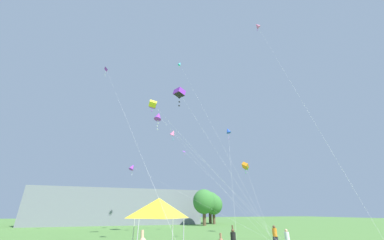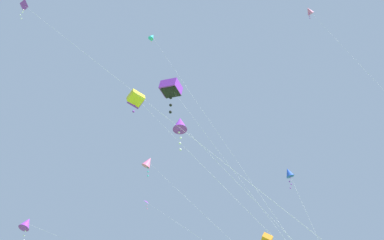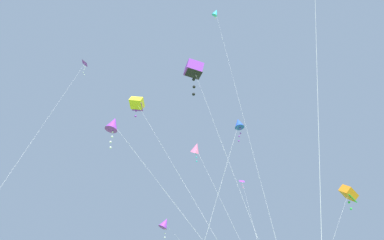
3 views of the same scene
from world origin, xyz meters
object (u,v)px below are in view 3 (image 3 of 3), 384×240
(kite_purple_diamond_4, at_px, (165,223))
(kite_orange_box_5, at_px, (349,193))
(kite_blue_diamond_3, at_px, (239,124))
(kite_purple_box_0, at_px, (194,70))
(kite_cyan_diamond_7, at_px, (216,13))
(kite_yellow_box_8, at_px, (137,104))
(kite_pink_diamond_2, at_px, (196,148))
(kite_purple_delta_10, at_px, (84,66))
(kite_purple_delta_1, at_px, (243,183))
(kite_purple_diamond_6, at_px, (113,124))

(kite_purple_diamond_4, distance_m, kite_orange_box_5, 20.09)
(kite_blue_diamond_3, height_order, kite_orange_box_5, kite_blue_diamond_3)
(kite_purple_box_0, bearing_deg, kite_purple_diamond_4, 113.10)
(kite_purple_box_0, xyz_separation_m, kite_cyan_diamond_7, (1.32, 5.13, 9.63))
(kite_blue_diamond_3, relative_size, kite_orange_box_5, 1.06)
(kite_purple_diamond_4, relative_size, kite_orange_box_5, 2.32)
(kite_blue_diamond_3, xyz_separation_m, kite_orange_box_5, (6.40, 7.08, -2.36))
(kite_purple_diamond_4, bearing_deg, kite_cyan_diamond_7, -47.26)
(kite_purple_diamond_4, relative_size, kite_yellow_box_8, 1.50)
(kite_pink_diamond_2, height_order, kite_yellow_box_8, kite_yellow_box_8)
(kite_purple_box_0, height_order, kite_cyan_diamond_7, kite_cyan_diamond_7)
(kite_orange_box_5, bearing_deg, kite_purple_delta_10, 170.15)
(kite_purple_delta_1, bearing_deg, kite_pink_diamond_2, -130.21)
(kite_purple_box_0, xyz_separation_m, kite_purple_delta_10, (-11.34, 3.26, 3.72))
(kite_pink_diamond_2, bearing_deg, kite_blue_diamond_3, -67.02)
(kite_pink_diamond_2, height_order, kite_orange_box_5, kite_pink_diamond_2)
(kite_purple_diamond_4, height_order, kite_orange_box_5, kite_purple_diamond_4)
(kite_purple_diamond_4, relative_size, kite_purple_delta_10, 1.04)
(kite_purple_diamond_6, relative_size, kite_purple_delta_10, 0.54)
(kite_purple_delta_10, bearing_deg, kite_purple_diamond_6, -51.88)
(kite_purple_delta_1, bearing_deg, kite_cyan_diamond_7, -149.27)
(kite_purple_delta_10, bearing_deg, kite_yellow_box_8, -33.05)
(kite_purple_delta_1, relative_size, kite_purple_delta_10, 0.79)
(kite_orange_box_5, bearing_deg, kite_purple_delta_1, 137.42)
(kite_pink_diamond_2, bearing_deg, kite_purple_delta_1, 49.79)
(kite_purple_box_0, height_order, kite_purple_diamond_6, kite_purple_box_0)
(kite_purple_delta_1, xyz_separation_m, kite_purple_diamond_4, (-8.27, 6.01, -1.84))
(kite_purple_diamond_6, distance_m, kite_cyan_diamond_7, 20.92)
(kite_blue_diamond_3, bearing_deg, kite_pink_diamond_2, 112.98)
(kite_orange_box_5, xyz_separation_m, kite_cyan_diamond_7, (-9.01, 5.64, 20.53))
(kite_purple_delta_10, bearing_deg, kite_blue_diamond_3, -35.38)
(kite_pink_diamond_2, height_order, kite_blue_diamond_3, kite_pink_diamond_2)
(kite_purple_delta_1, xyz_separation_m, kite_purple_delta_10, (-14.41, -2.91, 11.61))
(kite_orange_box_5, xyz_separation_m, kite_yellow_box_8, (-14.48, -0.92, 7.50))
(kite_purple_box_0, xyz_separation_m, kite_purple_diamond_4, (-5.20, 12.18, -9.73))
(kite_blue_diamond_3, relative_size, kite_cyan_diamond_7, 0.39)
(kite_pink_diamond_2, distance_m, kite_yellow_box_8, 5.93)
(kite_purple_delta_1, bearing_deg, kite_purple_delta_10, -168.58)
(kite_purple_delta_1, bearing_deg, kite_orange_box_5, -42.58)
(kite_orange_box_5, bearing_deg, kite_purple_diamond_4, 140.75)
(kite_purple_box_0, relative_size, kite_pink_diamond_2, 1.41)
(kite_blue_diamond_3, distance_m, kite_purple_diamond_6, 8.19)
(kite_purple_diamond_4, xyz_separation_m, kite_cyan_diamond_7, (6.52, -7.05, 19.35))
(kite_purple_delta_1, relative_size, kite_cyan_diamond_7, 0.65)
(kite_pink_diamond_2, xyz_separation_m, kite_cyan_diamond_7, (1.56, 2.88, 15.56))
(kite_blue_diamond_3, bearing_deg, kite_orange_box_5, 47.88)
(kite_purple_delta_1, height_order, kite_purple_delta_10, kite_purple_delta_10)
(kite_cyan_diamond_7, bearing_deg, kite_blue_diamond_3, -78.40)
(kite_purple_diamond_4, bearing_deg, kite_yellow_box_8, -85.58)
(kite_orange_box_5, height_order, kite_yellow_box_8, kite_yellow_box_8)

